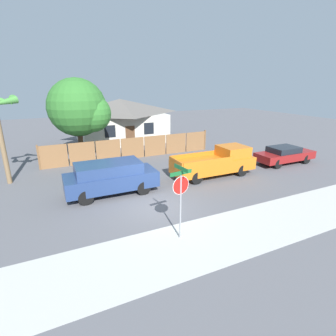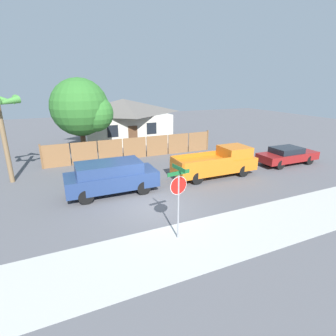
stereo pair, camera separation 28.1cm
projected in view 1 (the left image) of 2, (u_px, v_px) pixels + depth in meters
ground_plane at (156, 206)px, 13.10m from camera, size 80.00×80.00×0.00m
sidewalk_strip at (193, 244)px, 10.00m from camera, size 36.00×3.20×0.01m
wooden_fence at (133, 148)px, 21.10m from camera, size 13.87×0.12×1.79m
house at (121, 120)px, 27.09m from camera, size 9.12×6.59×4.31m
oak_tree at (80, 109)px, 19.66m from camera, size 4.54×4.32×6.27m
red_suv at (111, 177)px, 14.30m from camera, size 4.97×2.05×1.80m
orange_pickup at (217, 162)px, 17.18m from camera, size 5.57×1.95×1.87m
parked_sedan at (284, 154)px, 19.79m from camera, size 4.70×1.78×1.32m
stop_sign at (181, 191)px, 9.82m from camera, size 0.96×0.86×2.99m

